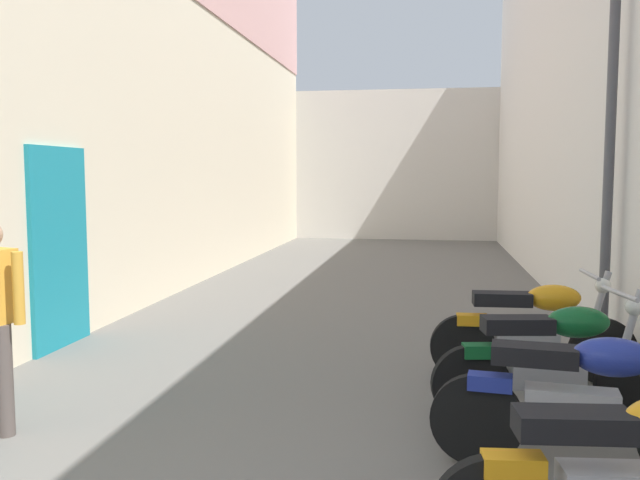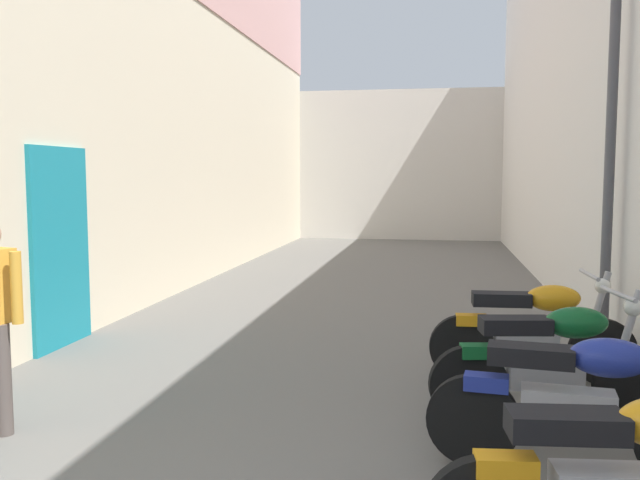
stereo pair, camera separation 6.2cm
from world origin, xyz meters
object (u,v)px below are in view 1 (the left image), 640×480
street_lamp (603,79)px  motorcycle_fifth (534,327)px  motorcycle_third (582,399)px  motorcycle_fourth (554,358)px

street_lamp → motorcycle_fifth: bearing=-131.5°
motorcycle_third → motorcycle_fifth: 2.01m
motorcycle_fourth → street_lamp: 3.06m
motorcycle_fifth → street_lamp: (0.70, 0.79, 2.33)m
motorcycle_fourth → street_lamp: (0.70, 1.85, 2.33)m
motorcycle_third → street_lamp: street_lamp is taller
motorcycle_third → motorcycle_fourth: (-0.00, 0.95, 0.00)m
motorcycle_fourth → motorcycle_fifth: (0.00, 1.06, 0.00)m
motorcycle_fifth → street_lamp: size_ratio=0.38×
motorcycle_fourth → motorcycle_fifth: size_ratio=0.99×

